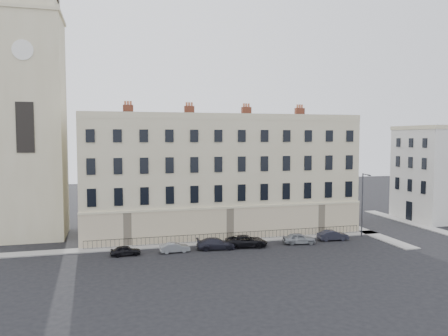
{
  "coord_description": "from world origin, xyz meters",
  "views": [
    {
      "loc": [
        -20.4,
        -45.94,
        12.84
      ],
      "look_at": [
        -5.71,
        10.0,
        8.75
      ],
      "focal_mm": 35.0,
      "sensor_mm": 36.0,
      "label": 1
    }
  ],
  "objects_px": {
    "car_a": "(126,251)",
    "car_e": "(299,238)",
    "car_f": "(333,235)",
    "streetlamp": "(363,202)",
    "car_d": "(246,241)",
    "car_c": "(216,244)",
    "car_b": "(175,248)"
  },
  "relations": [
    {
      "from": "car_c",
      "to": "streetlamp",
      "type": "relative_size",
      "value": 0.55
    },
    {
      "from": "car_b",
      "to": "car_d",
      "type": "relative_size",
      "value": 0.68
    },
    {
      "from": "car_a",
      "to": "car_f",
      "type": "xyz_separation_m",
      "value": [
        25.27,
        0.66,
        0.08
      ]
    },
    {
      "from": "car_b",
      "to": "car_c",
      "type": "relative_size",
      "value": 0.74
    },
    {
      "from": "car_b",
      "to": "car_d",
      "type": "xyz_separation_m",
      "value": [
        8.48,
        0.32,
        0.13
      ]
    },
    {
      "from": "car_b",
      "to": "car_c",
      "type": "xyz_separation_m",
      "value": [
        4.79,
        0.16,
        0.11
      ]
    },
    {
      "from": "car_f",
      "to": "streetlamp",
      "type": "distance_m",
      "value": 6.15
    },
    {
      "from": "car_d",
      "to": "streetlamp",
      "type": "xyz_separation_m",
      "value": [
        16.07,
        1.22,
        3.88
      ]
    },
    {
      "from": "car_a",
      "to": "car_e",
      "type": "distance_m",
      "value": 20.42
    },
    {
      "from": "car_c",
      "to": "car_e",
      "type": "xyz_separation_m",
      "value": [
        10.27,
        -0.1,
        0.01
      ]
    },
    {
      "from": "car_c",
      "to": "car_d",
      "type": "height_order",
      "value": "car_d"
    },
    {
      "from": "car_b",
      "to": "car_d",
      "type": "bearing_deg",
      "value": -91.24
    },
    {
      "from": "car_b",
      "to": "car_f",
      "type": "height_order",
      "value": "car_f"
    },
    {
      "from": "car_a",
      "to": "car_d",
      "type": "relative_size",
      "value": 0.66
    },
    {
      "from": "streetlamp",
      "to": "car_a",
      "type": "bearing_deg",
      "value": -177.98
    },
    {
      "from": "car_a",
      "to": "car_b",
      "type": "distance_m",
      "value": 5.36
    },
    {
      "from": "car_b",
      "to": "car_d",
      "type": "height_order",
      "value": "car_d"
    },
    {
      "from": "car_a",
      "to": "streetlamp",
      "type": "bearing_deg",
      "value": -89.9
    },
    {
      "from": "car_a",
      "to": "car_c",
      "type": "height_order",
      "value": "car_c"
    },
    {
      "from": "streetlamp",
      "to": "car_b",
      "type": "bearing_deg",
      "value": -177.29
    },
    {
      "from": "car_e",
      "to": "car_d",
      "type": "bearing_deg",
      "value": 96.32
    },
    {
      "from": "car_a",
      "to": "car_f",
      "type": "height_order",
      "value": "car_f"
    },
    {
      "from": "car_b",
      "to": "car_f",
      "type": "bearing_deg",
      "value": -91.45
    },
    {
      "from": "car_c",
      "to": "car_e",
      "type": "bearing_deg",
      "value": -84.77
    },
    {
      "from": "car_d",
      "to": "car_e",
      "type": "xyz_separation_m",
      "value": [
        6.58,
        -0.26,
        -0.02
      ]
    },
    {
      "from": "car_a",
      "to": "car_f",
      "type": "distance_m",
      "value": 25.27
    },
    {
      "from": "car_b",
      "to": "streetlamp",
      "type": "distance_m",
      "value": 24.93
    },
    {
      "from": "car_a",
      "to": "car_c",
      "type": "xyz_separation_m",
      "value": [
        10.15,
        0.13,
        0.11
      ]
    },
    {
      "from": "car_d",
      "to": "car_f",
      "type": "distance_m",
      "value": 11.43
    },
    {
      "from": "car_f",
      "to": "streetlamp",
      "type": "relative_size",
      "value": 0.46
    },
    {
      "from": "car_e",
      "to": "car_f",
      "type": "bearing_deg",
      "value": -74.06
    },
    {
      "from": "car_c",
      "to": "car_e",
      "type": "height_order",
      "value": "car_e"
    }
  ]
}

